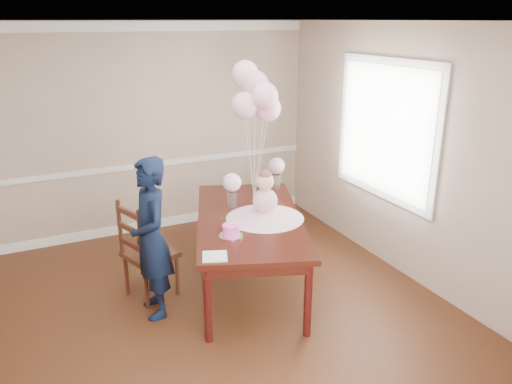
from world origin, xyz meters
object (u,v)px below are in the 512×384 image
object	(u,v)px
dining_table_top	(249,219)
birthday_cake	(231,230)
dining_chair_seat	(150,254)
woman	(151,239)

from	to	relation	value
dining_table_top	birthday_cake	world-z (taller)	birthday_cake
birthday_cake	dining_chair_seat	size ratio (longest dim) A/B	0.35
dining_table_top	woman	xyz separation A→B (m)	(-1.05, -0.08, 0.02)
dining_table_top	dining_chair_seat	bearing A→B (deg)	-173.62
woman	birthday_cake	bearing A→B (deg)	67.32
dining_chair_seat	woman	xyz separation A→B (m)	(-0.05, -0.33, 0.32)
dining_table_top	birthday_cake	xyz separation A→B (m)	(-0.36, -0.37, 0.09)
dining_chair_seat	woman	size ratio (longest dim) A/B	0.29
birthday_cake	woman	size ratio (longest dim) A/B	0.10
birthday_cake	dining_table_top	bearing A→B (deg)	45.96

